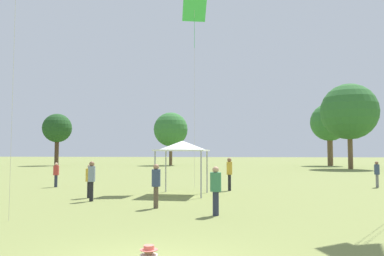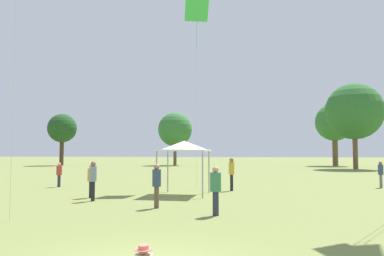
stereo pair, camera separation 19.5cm
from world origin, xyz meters
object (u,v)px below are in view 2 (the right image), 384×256
at_px(person_standing_2, 93,177).
at_px(canopy_tent, 184,146).
at_px(distant_tree_3, 334,122).
at_px(person_standing_3, 59,172).
at_px(person_standing_6, 157,182).
at_px(kite_3, 197,13).
at_px(person_standing_4, 216,186).
at_px(distant_tree_2, 62,129).
at_px(distant_tree_0, 175,130).
at_px(person_standing_5, 381,172).
at_px(distant_tree_1, 354,111).
at_px(person_standing_1, 91,178).
at_px(person_standing_0, 232,171).

height_order(person_standing_2, canopy_tent, canopy_tent).
bearing_deg(distant_tree_3, person_standing_3, -123.03).
relative_size(person_standing_6, kite_3, 0.14).
relative_size(person_standing_4, distant_tree_2, 0.20).
distance_m(person_standing_2, distant_tree_0, 44.81).
xyz_separation_m(person_standing_2, person_standing_5, (15.03, 8.49, -0.11)).
distance_m(person_standing_4, distant_tree_1, 40.66).
xyz_separation_m(person_standing_5, distant_tree_1, (5.68, 25.74, 6.41)).
height_order(person_standing_2, person_standing_6, person_standing_2).
bearing_deg(person_standing_1, kite_3, -134.16).
xyz_separation_m(person_standing_2, distant_tree_3, (20.83, 45.54, 5.77)).
height_order(person_standing_6, distant_tree_3, distant_tree_3).
height_order(person_standing_4, distant_tree_1, distant_tree_1).
relative_size(person_standing_2, person_standing_4, 1.05).
xyz_separation_m(person_standing_0, person_standing_4, (-0.25, -8.33, -0.14)).
height_order(person_standing_4, person_standing_5, person_standing_4).
relative_size(person_standing_3, person_standing_5, 0.95).
bearing_deg(canopy_tent, person_standing_5, 25.90).
distance_m(person_standing_2, distant_tree_1, 40.50).
height_order(distant_tree_0, distant_tree_2, distant_tree_0).
height_order(person_standing_2, kite_3, kite_3).
relative_size(person_standing_4, canopy_tent, 0.61).
xyz_separation_m(person_standing_0, person_standing_1, (-6.56, -4.16, -0.19)).
bearing_deg(distant_tree_1, person_standing_1, -122.74).
relative_size(person_standing_3, canopy_tent, 0.55).
xyz_separation_m(person_standing_3, canopy_tent, (8.46, -3.14, 1.57)).
relative_size(person_standing_1, person_standing_5, 0.99).
distance_m(person_standing_5, kite_3, 15.18).
bearing_deg(person_standing_2, person_standing_6, 105.94).
relative_size(person_standing_4, person_standing_6, 0.98).
xyz_separation_m(person_standing_4, canopy_tent, (-2.10, 6.00, 1.48)).
height_order(person_standing_0, person_standing_4, person_standing_0).
height_order(person_standing_0, person_standing_1, person_standing_0).
bearing_deg(canopy_tent, person_standing_0, 44.82).
distance_m(person_standing_1, distant_tree_3, 49.64).
xyz_separation_m(person_standing_6, kite_3, (0.47, 8.72, 10.04)).
bearing_deg(distant_tree_1, canopy_tent, -118.63).
height_order(person_standing_0, distant_tree_3, distant_tree_3).
xyz_separation_m(person_standing_4, distant_tree_0, (-10.37, 47.35, 4.85)).
height_order(person_standing_1, person_standing_4, person_standing_4).
distance_m(person_standing_2, canopy_tent, 4.90).
height_order(person_standing_0, person_standing_3, person_standing_0).
xyz_separation_m(person_standing_1, kite_3, (4.35, 5.94, 10.12)).
bearing_deg(distant_tree_2, person_standing_6, -58.61).
xyz_separation_m(person_standing_0, distant_tree_1, (14.72, 28.93, 6.24)).
relative_size(distant_tree_1, distant_tree_2, 1.32).
bearing_deg(distant_tree_1, distant_tree_0, 158.31).
bearing_deg(kite_3, person_standing_1, 84.56).
distance_m(person_standing_1, person_standing_2, 1.28).
relative_size(person_standing_3, distant_tree_3, 0.15).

